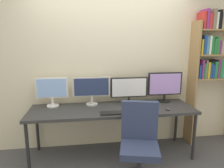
{
  "coord_description": "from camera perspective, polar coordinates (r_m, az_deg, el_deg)",
  "views": [
    {
      "loc": [
        -0.4,
        -2.2,
        1.7
      ],
      "look_at": [
        0.0,
        0.65,
        1.09
      ],
      "focal_mm": 32.7,
      "sensor_mm": 36.0,
      "label": 1
    }
  ],
  "objects": [
    {
      "name": "wall_back",
      "position": [
        3.27,
        -0.9,
        4.93
      ],
      "size": [
        4.78,
        0.1,
        2.6
      ],
      "color": "beige",
      "rests_on": "ground_plane"
    },
    {
      "name": "desk",
      "position": [
        3.01,
        0.13,
        -7.65
      ],
      "size": [
        2.38,
        0.68,
        0.74
      ],
      "color": "#333333",
      "rests_on": "ground_plane"
    },
    {
      "name": "bookshelf",
      "position": [
        3.68,
        26.39,
        6.49
      ],
      "size": [
        0.83,
        0.28,
        2.17
      ],
      "color": "#9E7A4C",
      "rests_on": "ground_plane"
    },
    {
      "name": "office_chair",
      "position": [
        2.59,
        7.6,
        -18.23
      ],
      "size": [
        0.53,
        0.53,
        0.99
      ],
      "color": "#2D2D33",
      "rests_on": "ground_plane"
    },
    {
      "name": "monitor_far_left",
      "position": [
        3.13,
        -16.44,
        -1.68
      ],
      "size": [
        0.46,
        0.18,
        0.43
      ],
      "color": "silver",
      "rests_on": "desk"
    },
    {
      "name": "monitor_center_left",
      "position": [
        3.1,
        -5.75,
        -1.34
      ],
      "size": [
        0.56,
        0.18,
        0.43
      ],
      "color": "silver",
      "rests_on": "desk"
    },
    {
      "name": "monitor_center_right",
      "position": [
        3.18,
        4.79,
        -1.36
      ],
      "size": [
        0.58,
        0.18,
        0.41
      ],
      "color": "black",
      "rests_on": "desk"
    },
    {
      "name": "monitor_far_right",
      "position": [
        3.34,
        14.57,
        -0.37
      ],
      "size": [
        0.55,
        0.18,
        0.48
      ],
      "color": "black",
      "rests_on": "desk"
    },
    {
      "name": "keyboard_main",
      "position": [
        2.77,
        0.81,
        -8.09
      ],
      "size": [
        0.39,
        0.13,
        0.02
      ],
      "primitive_type": "cube",
      "color": "black",
      "rests_on": "desk"
    },
    {
      "name": "computer_mouse",
      "position": [
        3.02,
        15.34,
        -6.73
      ],
      "size": [
        0.06,
        0.1,
        0.03
      ],
      "primitive_type": "ellipsoid",
      "color": "#38383D",
      "rests_on": "desk"
    }
  ]
}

